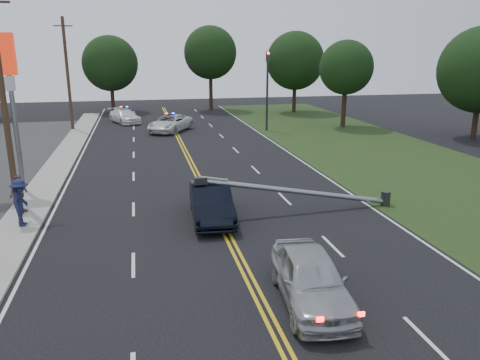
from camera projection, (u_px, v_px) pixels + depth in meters
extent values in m
plane|color=black|center=(267.00, 314.00, 13.23)|extent=(120.00, 120.00, 0.00)
cube|color=#9A968B|center=(26.00, 215.00, 20.89)|extent=(1.80, 70.00, 0.12)
cube|color=#203113|center=(457.00, 187.00, 25.41)|extent=(12.00, 80.00, 0.01)
cube|color=gold|center=(212.00, 204.00, 22.63)|extent=(0.36, 80.00, 0.00)
cylinder|color=gray|center=(16.00, 126.00, 23.54)|extent=(0.24, 0.24, 7.00)
cylinder|color=#2D2D30|center=(267.00, 92.00, 42.21)|extent=(0.20, 0.20, 7.00)
cube|color=#2D2D30|center=(268.00, 57.00, 41.38)|extent=(0.28, 0.28, 0.90)
sphere|color=#FF0C07|center=(268.00, 53.00, 41.15)|extent=(0.22, 0.22, 0.22)
cylinder|color=#2D2D30|center=(386.00, 198.00, 22.32)|extent=(0.44, 0.44, 0.70)
cylinder|color=gray|center=(298.00, 192.00, 21.24)|extent=(8.90, 0.24, 1.80)
cube|color=#2D2D30|center=(201.00, 181.00, 20.12)|extent=(0.55, 0.32, 0.30)
cylinder|color=#382619|center=(3.00, 100.00, 21.27)|extent=(0.28, 0.28, 10.00)
cylinder|color=#382619|center=(68.00, 75.00, 41.97)|extent=(0.28, 0.28, 10.00)
cube|color=#382619|center=(63.00, 26.00, 40.84)|extent=(1.60, 0.10, 0.10)
cylinder|color=black|center=(113.00, 98.00, 55.50)|extent=(0.44, 0.44, 3.27)
sphere|color=black|center=(110.00, 63.00, 54.42)|extent=(6.39, 6.39, 6.39)
cylinder|color=black|center=(211.00, 94.00, 57.10)|extent=(0.44, 0.44, 3.97)
sphere|color=black|center=(210.00, 53.00, 55.79)|extent=(6.28, 6.28, 6.28)
cylinder|color=black|center=(294.00, 98.00, 55.17)|extent=(0.44, 0.44, 3.45)
sphere|color=black|center=(295.00, 61.00, 54.03)|extent=(6.68, 6.68, 6.68)
cylinder|color=black|center=(344.00, 110.00, 44.63)|extent=(0.44, 0.44, 3.25)
sphere|color=black|center=(346.00, 67.00, 43.56)|extent=(5.04, 5.04, 5.04)
cylinder|color=black|center=(475.00, 119.00, 38.68)|extent=(0.44, 0.44, 3.27)
imported|color=black|center=(211.00, 202.00, 20.44)|extent=(1.92, 4.85, 1.57)
imported|color=#AAAEB2|center=(311.00, 278.00, 13.64)|extent=(2.26, 4.71, 1.55)
imported|color=silver|center=(170.00, 123.00, 42.41)|extent=(4.84, 5.90, 1.50)
imported|color=white|center=(125.00, 116.00, 47.34)|extent=(3.66, 5.19, 1.40)
imported|color=#1A2042|center=(21.00, 202.00, 19.31)|extent=(0.79, 1.32, 2.00)
imported|color=#5E4E4B|center=(19.00, 194.00, 20.86)|extent=(0.84, 1.10, 1.74)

